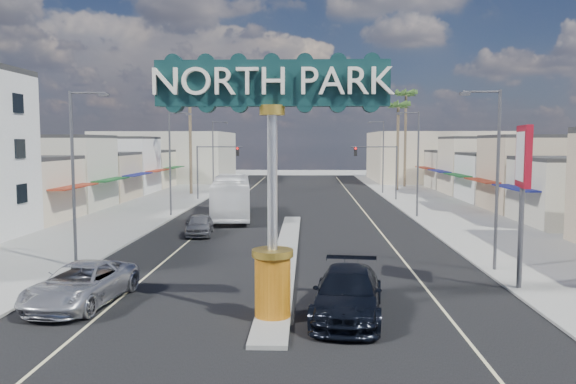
# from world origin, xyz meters

# --- Properties ---
(ground) EXTENTS (160.00, 160.00, 0.00)m
(ground) POSITION_xyz_m (0.00, 30.00, 0.00)
(ground) COLOR gray
(ground) RESTS_ON ground
(road) EXTENTS (20.00, 120.00, 0.01)m
(road) POSITION_xyz_m (0.00, 30.00, 0.01)
(road) COLOR black
(road) RESTS_ON ground
(median_island) EXTENTS (1.30, 30.00, 0.16)m
(median_island) POSITION_xyz_m (0.00, 14.00, 0.08)
(median_island) COLOR gray
(median_island) RESTS_ON ground
(sidewalk_left) EXTENTS (8.00, 120.00, 0.12)m
(sidewalk_left) POSITION_xyz_m (-14.00, 30.00, 0.06)
(sidewalk_left) COLOR gray
(sidewalk_left) RESTS_ON ground
(sidewalk_right) EXTENTS (8.00, 120.00, 0.12)m
(sidewalk_right) POSITION_xyz_m (14.00, 30.00, 0.06)
(sidewalk_right) COLOR gray
(sidewalk_right) RESTS_ON ground
(storefront_row_left) EXTENTS (12.00, 42.00, 6.00)m
(storefront_row_left) POSITION_xyz_m (-24.00, 43.00, 3.00)
(storefront_row_left) COLOR beige
(storefront_row_left) RESTS_ON ground
(storefront_row_right) EXTENTS (12.00, 42.00, 6.00)m
(storefront_row_right) POSITION_xyz_m (24.00, 43.00, 3.00)
(storefront_row_right) COLOR #B7B29E
(storefront_row_right) RESTS_ON ground
(backdrop_far_left) EXTENTS (20.00, 20.00, 8.00)m
(backdrop_far_left) POSITION_xyz_m (-22.00, 75.00, 4.00)
(backdrop_far_left) COLOR #B7B29E
(backdrop_far_left) RESTS_ON ground
(backdrop_far_right) EXTENTS (20.00, 20.00, 8.00)m
(backdrop_far_right) POSITION_xyz_m (22.00, 75.00, 4.00)
(backdrop_far_right) COLOR beige
(backdrop_far_right) RESTS_ON ground
(gateway_sign) EXTENTS (8.20, 1.50, 9.15)m
(gateway_sign) POSITION_xyz_m (0.00, 1.98, 5.93)
(gateway_sign) COLOR #B3580D
(gateway_sign) RESTS_ON median_island
(traffic_signal_left) EXTENTS (5.09, 0.45, 6.00)m
(traffic_signal_left) POSITION_xyz_m (-9.18, 43.99, 4.27)
(traffic_signal_left) COLOR #47474C
(traffic_signal_left) RESTS_ON ground
(traffic_signal_right) EXTENTS (5.09, 0.45, 6.00)m
(traffic_signal_right) POSITION_xyz_m (9.18, 43.99, 4.27)
(traffic_signal_right) COLOR #47474C
(traffic_signal_right) RESTS_ON ground
(streetlight_l_near) EXTENTS (2.03, 0.22, 9.00)m
(streetlight_l_near) POSITION_xyz_m (-10.43, 10.00, 5.07)
(streetlight_l_near) COLOR #47474C
(streetlight_l_near) RESTS_ON ground
(streetlight_l_mid) EXTENTS (2.03, 0.22, 9.00)m
(streetlight_l_mid) POSITION_xyz_m (-10.43, 30.00, 5.07)
(streetlight_l_mid) COLOR #47474C
(streetlight_l_mid) RESTS_ON ground
(streetlight_l_far) EXTENTS (2.03, 0.22, 9.00)m
(streetlight_l_far) POSITION_xyz_m (-10.43, 52.00, 5.07)
(streetlight_l_far) COLOR #47474C
(streetlight_l_far) RESTS_ON ground
(streetlight_r_near) EXTENTS (2.03, 0.22, 9.00)m
(streetlight_r_near) POSITION_xyz_m (10.43, 10.00, 5.07)
(streetlight_r_near) COLOR #47474C
(streetlight_r_near) RESTS_ON ground
(streetlight_r_mid) EXTENTS (2.03, 0.22, 9.00)m
(streetlight_r_mid) POSITION_xyz_m (10.43, 30.00, 5.07)
(streetlight_r_mid) COLOR #47474C
(streetlight_r_mid) RESTS_ON ground
(streetlight_r_far) EXTENTS (2.03, 0.22, 9.00)m
(streetlight_r_far) POSITION_xyz_m (10.43, 52.00, 5.07)
(streetlight_r_far) COLOR #47474C
(streetlight_r_far) RESTS_ON ground
(palm_left_far) EXTENTS (2.60, 2.60, 13.10)m
(palm_left_far) POSITION_xyz_m (-13.00, 50.00, 11.50)
(palm_left_far) COLOR brown
(palm_left_far) RESTS_ON ground
(palm_right_mid) EXTENTS (2.60, 2.60, 12.10)m
(palm_right_mid) POSITION_xyz_m (13.00, 56.00, 10.60)
(palm_right_mid) COLOR brown
(palm_right_mid) RESTS_ON ground
(palm_right_far) EXTENTS (2.60, 2.60, 14.10)m
(palm_right_far) POSITION_xyz_m (15.00, 62.00, 12.39)
(palm_right_far) COLOR brown
(palm_right_far) RESTS_ON ground
(suv_left) EXTENTS (3.38, 6.15, 1.63)m
(suv_left) POSITION_xyz_m (-7.75, 3.70, 0.82)
(suv_left) COLOR silver
(suv_left) RESTS_ON ground
(suv_right) EXTENTS (3.20, 6.35, 1.77)m
(suv_right) POSITION_xyz_m (2.75, 2.48, 0.88)
(suv_right) COLOR black
(suv_right) RESTS_ON ground
(car_parked_left) EXTENTS (2.14, 4.45, 1.47)m
(car_parked_left) POSITION_xyz_m (-6.22, 20.32, 0.73)
(car_parked_left) COLOR slate
(car_parked_left) RESTS_ON ground
(city_bus) EXTENTS (4.45, 13.08, 3.57)m
(city_bus) POSITION_xyz_m (-5.27, 29.65, 1.79)
(city_bus) COLOR white
(city_bus) RESTS_ON ground
(bank_pylon_sign) EXTENTS (0.66, 2.22, 7.05)m
(bank_pylon_sign) POSITION_xyz_m (10.49, 6.49, 5.45)
(bank_pylon_sign) COLOR #47474C
(bank_pylon_sign) RESTS_ON sidewalk_right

